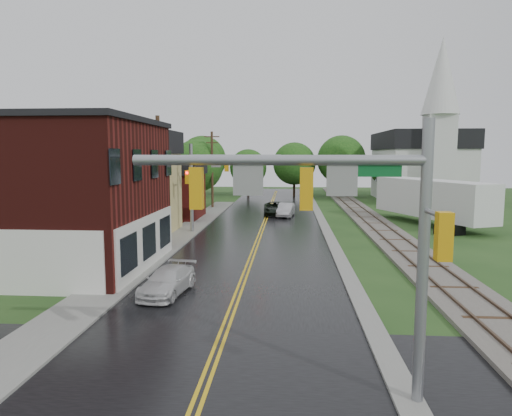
# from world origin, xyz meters

# --- Properties ---
(main_road) EXTENTS (10.00, 90.00, 0.02)m
(main_road) POSITION_xyz_m (0.00, 30.00, 0.00)
(main_road) COLOR black
(main_road) RESTS_ON ground
(cross_road) EXTENTS (60.00, 9.00, 0.02)m
(cross_road) POSITION_xyz_m (0.00, 2.00, 0.00)
(cross_road) COLOR black
(cross_road) RESTS_ON ground
(curb_right) EXTENTS (0.80, 70.00, 0.12)m
(curb_right) POSITION_xyz_m (5.40, 35.00, 0.00)
(curb_right) COLOR gray
(curb_right) RESTS_ON ground
(sidewalk_left) EXTENTS (2.40, 50.00, 0.12)m
(sidewalk_left) POSITION_xyz_m (-6.20, 25.00, 0.00)
(sidewalk_left) COLOR gray
(sidewalk_left) RESTS_ON ground
(brick_building) EXTENTS (14.30, 10.30, 8.30)m
(brick_building) POSITION_xyz_m (-12.48, 15.00, 4.15)
(brick_building) COLOR #45120E
(brick_building) RESTS_ON ground
(yellow_house) EXTENTS (8.00, 7.00, 6.40)m
(yellow_house) POSITION_xyz_m (-11.00, 26.00, 3.20)
(yellow_house) COLOR tan
(yellow_house) RESTS_ON ground
(darkred_building) EXTENTS (7.00, 6.00, 4.40)m
(darkred_building) POSITION_xyz_m (-10.00, 35.00, 2.20)
(darkred_building) COLOR #3F0F0C
(darkred_building) RESTS_ON ground
(church) EXTENTS (10.40, 18.40, 20.00)m
(church) POSITION_xyz_m (20.00, 53.74, 5.83)
(church) COLOR silver
(church) RESTS_ON ground
(railroad) EXTENTS (3.20, 80.00, 0.30)m
(railroad) POSITION_xyz_m (10.00, 35.00, 0.11)
(railroad) COLOR #59544C
(railroad) RESTS_ON ground
(traffic_signal_near) EXTENTS (7.34, 0.30, 7.20)m
(traffic_signal_near) POSITION_xyz_m (3.47, 2.00, 4.97)
(traffic_signal_near) COLOR gray
(traffic_signal_near) RESTS_ON ground
(traffic_signal_far) EXTENTS (7.34, 0.43, 7.20)m
(traffic_signal_far) POSITION_xyz_m (-3.47, 27.00, 4.97)
(traffic_signal_far) COLOR gray
(traffic_signal_far) RESTS_ON ground
(utility_pole_b) EXTENTS (1.80, 0.28, 9.00)m
(utility_pole_b) POSITION_xyz_m (-6.80, 22.00, 4.72)
(utility_pole_b) COLOR #382616
(utility_pole_b) RESTS_ON ground
(utility_pole_c) EXTENTS (1.80, 0.28, 9.00)m
(utility_pole_c) POSITION_xyz_m (-6.80, 44.00, 4.72)
(utility_pole_c) COLOR #382616
(utility_pole_c) RESTS_ON ground
(tree_left_b) EXTENTS (7.60, 7.60, 9.69)m
(tree_left_b) POSITION_xyz_m (-17.85, 31.90, 5.72)
(tree_left_b) COLOR black
(tree_left_b) RESTS_ON ground
(tree_left_c) EXTENTS (6.00, 6.00, 7.65)m
(tree_left_c) POSITION_xyz_m (-13.85, 39.90, 4.51)
(tree_left_c) COLOR black
(tree_left_c) RESTS_ON ground
(tree_left_e) EXTENTS (6.40, 6.40, 8.16)m
(tree_left_e) POSITION_xyz_m (-8.85, 45.90, 4.81)
(tree_left_e) COLOR black
(tree_left_e) RESTS_ON ground
(suv_dark) EXTENTS (2.58, 5.09, 1.38)m
(suv_dark) POSITION_xyz_m (0.80, 38.12, 0.69)
(suv_dark) COLOR black
(suv_dark) RESTS_ON ground
(sedan_silver) EXTENTS (1.95, 4.30, 1.37)m
(sedan_silver) POSITION_xyz_m (1.95, 37.02, 0.68)
(sedan_silver) COLOR #AAAAAF
(sedan_silver) RESTS_ON ground
(pickup_white) EXTENTS (2.17, 4.25, 1.18)m
(pickup_white) POSITION_xyz_m (-3.20, 10.61, 0.59)
(pickup_white) COLOR silver
(pickup_white) RESTS_ON ground
(semi_trailer) EXTENTS (7.60, 13.24, 4.08)m
(semi_trailer) POSITION_xyz_m (15.02, 32.36, 2.41)
(semi_trailer) COLOR black
(semi_trailer) RESTS_ON ground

